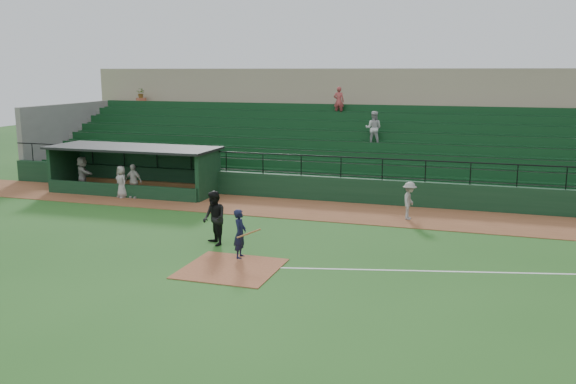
% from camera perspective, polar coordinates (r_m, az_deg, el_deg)
% --- Properties ---
extents(ground, '(90.00, 90.00, 0.00)m').
position_cam_1_polar(ground, '(20.98, -4.23, -6.28)').
color(ground, '#20501A').
rests_on(ground, ground).
extents(warning_track, '(40.00, 4.00, 0.03)m').
position_cam_1_polar(warning_track, '(28.29, 1.87, -1.63)').
color(warning_track, brown).
rests_on(warning_track, ground).
extents(home_plate_dirt, '(3.00, 3.00, 0.03)m').
position_cam_1_polar(home_plate_dirt, '(20.10, -5.31, -7.05)').
color(home_plate_dirt, brown).
rests_on(home_plate_dirt, ground).
extents(foul_line, '(17.49, 4.44, 0.01)m').
position_cam_1_polar(foul_line, '(20.70, 18.28, -7.07)').
color(foul_line, white).
rests_on(foul_line, ground).
extents(stadium_structure, '(38.00, 13.08, 6.40)m').
position_cam_1_polar(stadium_structure, '(36.02, 5.63, 4.78)').
color(stadium_structure, black).
rests_on(stadium_structure, ground).
extents(dugout, '(8.90, 3.20, 2.42)m').
position_cam_1_polar(dugout, '(33.38, -13.66, 2.33)').
color(dugout, black).
rests_on(dugout, ground).
extents(batter_at_plate, '(1.03, 0.70, 1.70)m').
position_cam_1_polar(batter_at_plate, '(20.97, -4.45, -3.87)').
color(batter_at_plate, black).
rests_on(batter_at_plate, ground).
extents(umpire, '(1.22, 1.22, 2.00)m').
position_cam_1_polar(umpire, '(22.60, -6.84, -2.43)').
color(umpire, black).
rests_on(umpire, ground).
extents(runner, '(0.67, 1.08, 1.62)m').
position_cam_1_polar(runner, '(26.74, 11.15, -0.79)').
color(runner, gray).
rests_on(runner, warning_track).
extents(dugout_player_a, '(1.04, 0.54, 1.70)m').
position_cam_1_polar(dugout_player_a, '(31.57, -14.11, 0.98)').
color(dugout_player_a, '#ACA6A1').
rests_on(dugout_player_a, warning_track).
extents(dugout_player_b, '(0.93, 0.82, 1.60)m').
position_cam_1_polar(dugout_player_b, '(31.86, -15.13, 0.93)').
color(dugout_player_b, '#9B9591').
rests_on(dugout_player_b, warning_track).
extents(dugout_player_c, '(1.68, 1.44, 1.83)m').
position_cam_1_polar(dugout_player_c, '(34.24, -18.45, 1.63)').
color(dugout_player_c, '#ACA8A1').
rests_on(dugout_player_c, warning_track).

